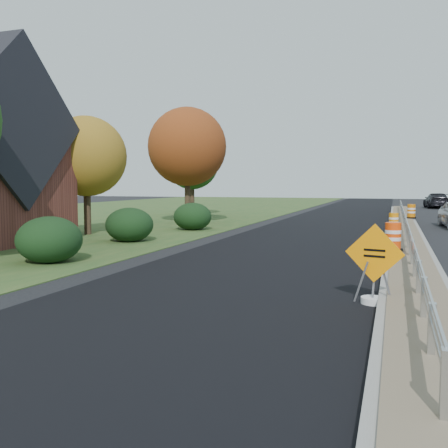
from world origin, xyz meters
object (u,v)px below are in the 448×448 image
(caution_sign, at_px, (374,284))
(barrel_median_near, at_px, (393,237))
(barrel_median_mid, at_px, (394,222))
(barrel_median_far, at_px, (411,212))
(car_dark_far, at_px, (437,201))

(caution_sign, xyz_separation_m, barrel_median_near, (0.35, 7.23, 0.26))
(barrel_median_mid, bearing_deg, barrel_median_far, 83.16)
(barrel_median_near, distance_m, car_dark_far, 38.84)
(caution_sign, relative_size, barrel_median_mid, 2.03)
(barrel_median_mid, relative_size, car_dark_far, 0.16)
(car_dark_far, bearing_deg, caution_sign, 81.30)
(car_dark_far, bearing_deg, barrel_median_near, 80.76)
(barrel_median_mid, bearing_deg, barrel_median_near, -90.00)
(barrel_median_far, bearing_deg, caution_sign, -93.35)
(barrel_median_near, xyz_separation_m, barrel_median_mid, (-0.00, 8.41, -0.07))
(barrel_median_near, bearing_deg, caution_sign, -92.77)
(barrel_median_near, height_order, car_dark_far, car_dark_far)
(barrel_median_near, height_order, barrel_median_mid, barrel_median_near)
(caution_sign, distance_m, car_dark_far, 46.06)
(barrel_median_far, relative_size, car_dark_far, 0.18)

